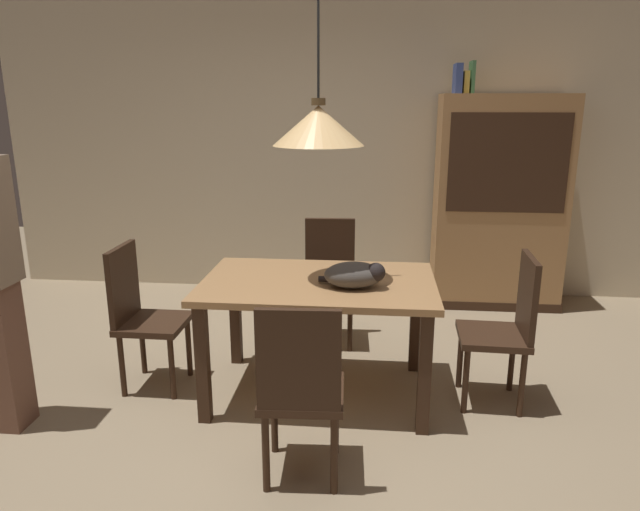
# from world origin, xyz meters

# --- Properties ---
(ground) EXTENTS (10.00, 10.00, 0.00)m
(ground) POSITION_xyz_m (0.00, 0.00, 0.00)
(ground) COLOR #998466
(back_wall) EXTENTS (6.40, 0.10, 2.90)m
(back_wall) POSITION_xyz_m (0.00, 2.65, 1.45)
(back_wall) COLOR beige
(back_wall) RESTS_ON ground
(dining_table) EXTENTS (1.40, 0.90, 0.75)m
(dining_table) POSITION_xyz_m (0.02, 0.51, 0.65)
(dining_table) COLOR #A87A4C
(dining_table) RESTS_ON ground
(chair_near_front) EXTENTS (0.42, 0.42, 0.93)m
(chair_near_front) POSITION_xyz_m (0.02, -0.37, 0.51)
(chair_near_front) COLOR #382316
(chair_near_front) RESTS_ON ground
(chair_right_side) EXTENTS (0.41, 0.41, 0.93)m
(chair_right_side) POSITION_xyz_m (1.15, 0.50, 0.51)
(chair_right_side) COLOR #382316
(chair_right_side) RESTS_ON ground
(chair_far_back) EXTENTS (0.42, 0.42, 0.93)m
(chair_far_back) POSITION_xyz_m (0.01, 1.39, 0.51)
(chair_far_back) COLOR #382316
(chair_far_back) RESTS_ON ground
(chair_left_side) EXTENTS (0.40, 0.40, 0.93)m
(chair_left_side) POSITION_xyz_m (-1.11, 0.51, 0.51)
(chair_left_side) COLOR #382316
(chair_left_side) RESTS_ON ground
(cat_sleeping) EXTENTS (0.39, 0.26, 0.16)m
(cat_sleeping) POSITION_xyz_m (0.24, 0.39, 0.83)
(cat_sleeping) COLOR #4C4742
(cat_sleeping) RESTS_ON dining_table
(pendant_lamp) EXTENTS (0.52, 0.52, 1.30)m
(pendant_lamp) POSITION_xyz_m (0.02, 0.51, 1.66)
(pendant_lamp) COLOR #E5B775
(hutch_bookcase) EXTENTS (1.12, 0.45, 1.85)m
(hutch_bookcase) POSITION_xyz_m (1.43, 2.32, 0.89)
(hutch_bookcase) COLOR #A87A4C
(hutch_bookcase) RESTS_ON ground
(book_blue_wide) EXTENTS (0.06, 0.24, 0.24)m
(book_blue_wide) POSITION_xyz_m (1.00, 2.32, 1.97)
(book_blue_wide) COLOR #384C93
(book_blue_wide) RESTS_ON hutch_bookcase
(book_yellow_short) EXTENTS (0.04, 0.20, 0.18)m
(book_yellow_short) POSITION_xyz_m (1.07, 2.32, 1.94)
(book_yellow_short) COLOR gold
(book_yellow_short) RESTS_ON hutch_bookcase
(book_green_slim) EXTENTS (0.03, 0.20, 0.26)m
(book_green_slim) POSITION_xyz_m (1.12, 2.32, 1.98)
(book_green_slim) COLOR #427A4C
(book_green_slim) RESTS_ON hutch_bookcase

